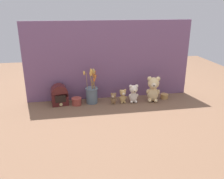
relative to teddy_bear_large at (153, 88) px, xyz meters
name	(u,v)px	position (x,y,z in m)	size (l,w,h in m)	color
ground_plane	(112,103)	(-0.41, 0.01, -0.13)	(4.00, 4.00, 0.00)	brown
backdrop_wall	(109,61)	(-0.41, 0.18, 0.26)	(1.67, 0.02, 0.78)	#704C70
teddy_bear_large	(153,88)	(0.00, 0.00, 0.00)	(0.14, 0.13, 0.26)	#DBBC84
teddy_bear_medium	(134,93)	(-0.20, 0.00, -0.04)	(0.10, 0.09, 0.18)	beige
teddy_bear_small	(123,96)	(-0.31, 0.01, -0.06)	(0.08, 0.07, 0.14)	tan
teddy_bear_tiny	(113,98)	(-0.40, 0.00, -0.08)	(0.06, 0.06, 0.11)	olive
flower_vase	(92,93)	(-0.61, 0.06, -0.03)	(0.14, 0.14, 0.36)	slate
vintage_radio	(60,95)	(-0.92, 0.07, -0.04)	(0.17, 0.14, 0.20)	#4C1919
decorative_tin_tall	(164,96)	(0.14, 0.05, -0.11)	(0.08, 0.08, 0.05)	tan
decorative_tin_short	(77,101)	(-0.76, 0.04, -0.10)	(0.10, 0.10, 0.07)	#993D33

